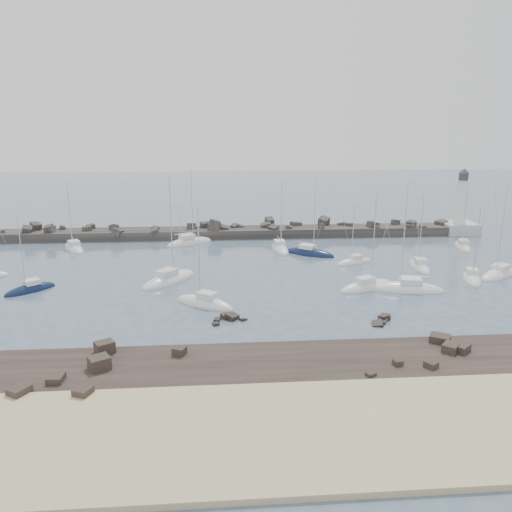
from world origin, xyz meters
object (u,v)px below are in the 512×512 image
at_px(sailboat_4, 190,243).
at_px(sailboat_13, 406,290).
at_px(sailboat_5, 205,304).
at_px(sailboat_9, 354,262).
at_px(sailboat_3, 169,280).
at_px(sailboat_10, 419,267).
at_px(sailboat_1, 74,249).
at_px(lighthouse, 459,219).
at_px(sailboat_14, 472,279).
at_px(sailboat_7, 367,287).
at_px(sailboat_8, 309,254).
at_px(sailboat_6, 280,249).
at_px(sailboat_2, 30,290).
at_px(sailboat_12, 462,247).
at_px(sailboat_11, 499,275).

xyz_separation_m(sailboat_4, sailboat_13, (31.98, -31.54, -0.01)).
height_order(sailboat_5, sailboat_9, sailboat_5).
height_order(sailboat_4, sailboat_5, sailboat_4).
distance_m(sailboat_3, sailboat_13, 34.43).
bearing_deg(sailboat_10, sailboat_9, 158.83).
bearing_deg(sailboat_1, sailboat_3, -47.51).
height_order(lighthouse, sailboat_14, lighthouse).
relative_size(sailboat_1, sailboat_13, 0.86).
relative_size(sailboat_5, sailboat_13, 0.84).
relative_size(sailboat_1, sailboat_5, 1.02).
distance_m(sailboat_7, sailboat_13, 5.45).
relative_size(sailboat_4, sailboat_8, 1.04).
relative_size(lighthouse, sailboat_6, 1.04).
bearing_deg(sailboat_8, sailboat_1, 170.81).
distance_m(sailboat_2, sailboat_4, 34.60).
relative_size(sailboat_6, sailboat_9, 1.27).
bearing_deg(sailboat_10, sailboat_12, 43.24).
distance_m(lighthouse, sailboat_2, 85.46).
relative_size(sailboat_1, sailboat_11, 0.93).
distance_m(lighthouse, sailboat_6, 42.51).
xyz_separation_m(sailboat_6, sailboat_8, (4.92, -3.66, -0.01)).
relative_size(sailboat_5, sailboat_7, 0.93).
bearing_deg(sailboat_5, sailboat_9, 36.96).
distance_m(sailboat_4, sailboat_5, 35.48).
relative_size(sailboat_1, sailboat_2, 1.21).
xyz_separation_m(lighthouse, sailboat_12, (-5.65, -13.58, -2.94)).
height_order(sailboat_2, sailboat_5, sailboat_5).
height_order(sailboat_7, sailboat_8, sailboat_8).
height_order(sailboat_2, sailboat_14, sailboat_14).
bearing_deg(sailboat_7, sailboat_1, 150.76).
bearing_deg(sailboat_12, sailboat_14, -112.93).
xyz_separation_m(sailboat_6, sailboat_9, (11.40, -10.17, -0.02)).
distance_m(sailboat_6, sailboat_8, 6.13).
bearing_deg(sailboat_6, sailboat_2, -150.84).
distance_m(sailboat_3, sailboat_6, 26.19).
xyz_separation_m(sailboat_8, sailboat_11, (26.85, -15.44, -0.00)).
height_order(sailboat_3, sailboat_10, sailboat_3).
xyz_separation_m(sailboat_4, sailboat_6, (17.16, -6.46, -0.00)).
height_order(sailboat_7, sailboat_10, sailboat_7).
height_order(sailboat_4, sailboat_10, sailboat_4).
distance_m(sailboat_10, sailboat_13, 12.81).
xyz_separation_m(sailboat_6, sailboat_14, (26.43, -21.08, 0.00)).
height_order(sailboat_9, sailboat_11, sailboat_11).
bearing_deg(sailboat_12, sailboat_3, -162.43).
relative_size(sailboat_5, sailboat_9, 1.25).
relative_size(sailboat_4, sailboat_11, 1.03).
distance_m(sailboat_6, sailboat_12, 34.90).
height_order(sailboat_2, sailboat_10, sailboat_10).
bearing_deg(sailboat_2, sailboat_8, 22.23).
bearing_deg(sailboat_7, sailboat_3, 169.15).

